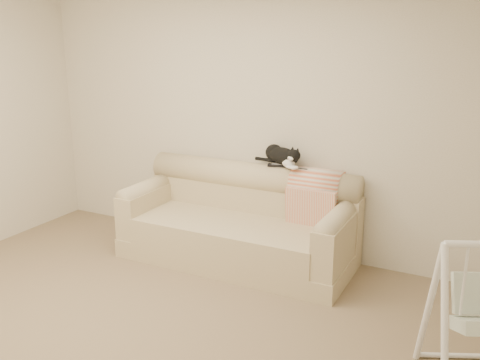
{
  "coord_description": "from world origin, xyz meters",
  "views": [
    {
      "loc": [
        2.15,
        -2.68,
        2.13
      ],
      "look_at": [
        0.13,
        1.27,
        0.9
      ],
      "focal_mm": 40.0,
      "sensor_mm": 36.0,
      "label": 1
    }
  ],
  "objects_px": {
    "sofa": "(240,224)",
    "remote_b": "(299,169)",
    "remote_a": "(277,165)",
    "tuxedo_cat": "(282,156)"
  },
  "relations": [
    {
      "from": "remote_a",
      "to": "tuxedo_cat",
      "type": "height_order",
      "value": "tuxedo_cat"
    },
    {
      "from": "sofa",
      "to": "remote_b",
      "type": "distance_m",
      "value": 0.78
    },
    {
      "from": "sofa",
      "to": "remote_a",
      "type": "relative_size",
      "value": 11.8
    },
    {
      "from": "remote_b",
      "to": "remote_a",
      "type": "bearing_deg",
      "value": 175.5
    },
    {
      "from": "remote_a",
      "to": "remote_b",
      "type": "distance_m",
      "value": 0.23
    },
    {
      "from": "sofa",
      "to": "tuxedo_cat",
      "type": "relative_size",
      "value": 4.13
    },
    {
      "from": "sofa",
      "to": "remote_b",
      "type": "xyz_separation_m",
      "value": [
        0.51,
        0.23,
        0.56
      ]
    },
    {
      "from": "sofa",
      "to": "tuxedo_cat",
      "type": "bearing_deg",
      "value": 40.25
    },
    {
      "from": "sofa",
      "to": "remote_b",
      "type": "relative_size",
      "value": 12.8
    },
    {
      "from": "sofa",
      "to": "tuxedo_cat",
      "type": "distance_m",
      "value": 0.77
    }
  ]
}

